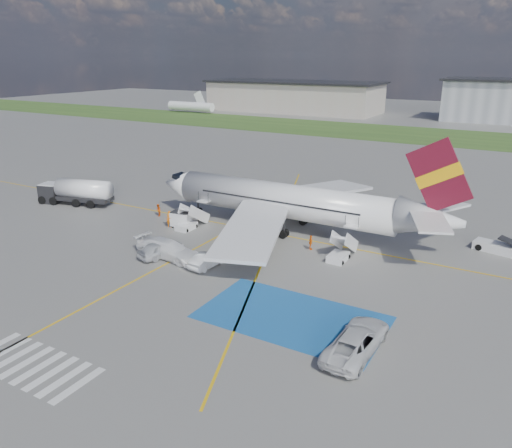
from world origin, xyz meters
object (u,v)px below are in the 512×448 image
(belt_loader, at_px, (502,249))
(car_silver_a, at_px, (161,249))
(gpu_cart, at_px, (181,220))
(van_white_b, at_px, (168,246))
(van_white_a, at_px, (357,337))
(car_silver_b, at_px, (208,260))
(fuel_tanker, at_px, (76,194))
(airliner, at_px, (295,202))

(belt_loader, xyz_separation_m, car_silver_a, (-29.32, -17.94, 0.39))
(gpu_cart, bearing_deg, van_white_b, -67.50)
(belt_loader, bearing_deg, van_white_a, -94.05)
(car_silver_b, xyz_separation_m, van_white_a, (16.97, -6.69, 0.37))
(belt_loader, bearing_deg, fuel_tanker, -157.99)
(car_silver_b, distance_m, van_white_b, 4.68)
(airliner, relative_size, fuel_tanker, 3.54)
(airliner, relative_size, gpu_cart, 15.06)
(gpu_cart, bearing_deg, car_silver_a, -72.43)
(gpu_cart, bearing_deg, car_silver_b, -48.11)
(belt_loader, bearing_deg, airliner, -156.46)
(fuel_tanker, relative_size, car_silver_a, 2.16)
(airliner, distance_m, gpu_cart, 13.41)
(van_white_a, relative_size, van_white_b, 0.96)
(gpu_cart, height_order, van_white_b, van_white_b)
(car_silver_a, bearing_deg, gpu_cart, -49.83)
(gpu_cart, height_order, belt_loader, gpu_cart)
(fuel_tanker, height_order, gpu_cart, fuel_tanker)
(gpu_cart, relative_size, van_white_a, 0.43)
(belt_loader, xyz_separation_m, van_white_a, (-6.90, -24.37, 0.64))
(fuel_tanker, relative_size, belt_loader, 1.76)
(airliner, height_order, car_silver_a, airliner)
(fuel_tanker, xyz_separation_m, car_silver_a, (21.96, -8.67, -0.62))
(airliner, xyz_separation_m, van_white_b, (-7.33, -13.34, -2.23))
(belt_loader, xyz_separation_m, car_silver_b, (-23.87, -17.67, 0.28))
(fuel_tanker, xyz_separation_m, van_white_a, (44.38, -15.09, -0.37))
(car_silver_b, height_order, van_white_a, van_white_a)
(gpu_cart, height_order, car_silver_b, gpu_cart)
(fuel_tanker, distance_m, gpu_cart, 18.08)
(gpu_cart, bearing_deg, belt_loader, 8.43)
(car_silver_a, distance_m, car_silver_b, 5.46)
(car_silver_a, height_order, van_white_b, van_white_b)
(airliner, bearing_deg, van_white_b, -118.78)
(gpu_cart, relative_size, belt_loader, 0.41)
(fuel_tanker, height_order, car_silver_a, fuel_tanker)
(van_white_a, bearing_deg, belt_loader, -103.76)
(car_silver_a, relative_size, van_white_a, 0.84)
(car_silver_b, xyz_separation_m, van_white_b, (-4.65, -0.09, 0.46))
(car_silver_a, bearing_deg, fuel_tanker, -6.95)
(van_white_b, bearing_deg, airliner, -21.94)
(fuel_tanker, bearing_deg, airliner, -5.36)
(airliner, height_order, gpu_cart, airliner)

